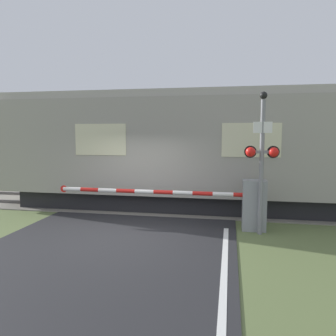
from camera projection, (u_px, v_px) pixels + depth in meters
name	position (u px, v px, depth m)	size (l,w,h in m)	color
ground_plane	(122.00, 235.00, 8.10)	(80.00, 80.00, 0.00)	#5B6B3D
track_bed	(154.00, 204.00, 11.49)	(36.00, 3.20, 0.13)	slate
train	(248.00, 150.00, 10.70)	(16.34, 3.02, 3.84)	black
crossing_barrier	(237.00, 203.00, 8.55)	(5.74, 0.44, 1.31)	gray
signal_post	(262.00, 155.00, 7.98)	(0.84, 0.26, 3.51)	gray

